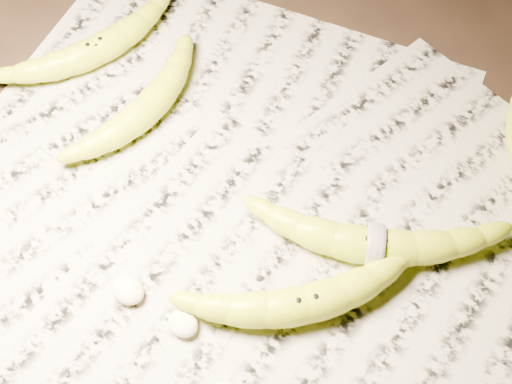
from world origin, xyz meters
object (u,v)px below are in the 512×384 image
Objects in this scene: banana_left_b at (148,106)px; banana_taped at (374,245)px; banana_center at (306,303)px; banana_left_a at (95,49)px.

banana_taped reaches higher than banana_left_b.
banana_center reaches higher than banana_left_b.
banana_left_b is at bearing 150.85° from banana_taped.
banana_left_a is at bearing 74.57° from banana_left_b.
banana_center is (0.41, -0.12, 0.00)m from banana_left_a.
banana_taped is at bearing -90.35° from banana_left_b.
banana_left_a and banana_left_b have the same top height.
banana_center and banana_taped have the same top height.
banana_center is at bearing -131.52° from banana_taped.
banana_left_a is 0.43m from banana_center.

